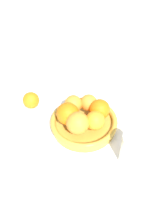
% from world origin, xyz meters
% --- Properties ---
extents(ground_plane, '(4.00, 4.00, 0.00)m').
position_xyz_m(ground_plane, '(0.00, 0.00, 0.00)').
color(ground_plane, white).
extents(fruit_bowl, '(0.25, 0.25, 0.04)m').
position_xyz_m(fruit_bowl, '(0.00, 0.00, 0.02)').
color(fruit_bowl, gold).
rests_on(fruit_bowl, ground_plane).
extents(orange_pile, '(0.19, 0.18, 0.08)m').
position_xyz_m(orange_pile, '(0.01, 0.00, 0.08)').
color(orange_pile, orange).
rests_on(orange_pile, fruit_bowl).
extents(stray_orange, '(0.07, 0.07, 0.07)m').
position_xyz_m(stray_orange, '(0.15, -0.20, 0.03)').
color(stray_orange, orange).
rests_on(stray_orange, ground_plane).
extents(drinking_glass, '(0.08, 0.08, 0.12)m').
position_xyz_m(drinking_glass, '(-0.07, 0.20, 0.06)').
color(drinking_glass, silver).
rests_on(drinking_glass, ground_plane).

